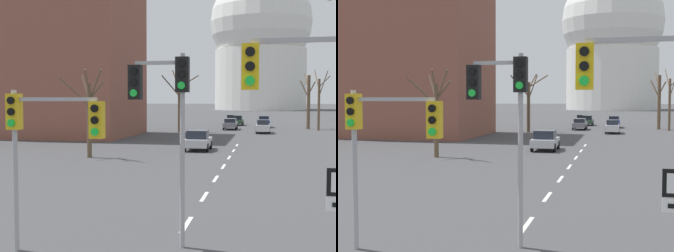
{
  "view_description": "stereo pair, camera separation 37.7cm",
  "coord_description": "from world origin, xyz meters",
  "views": [
    {
      "loc": [
        2.52,
        -6.55,
        4.12
      ],
      "look_at": [
        -0.07,
        5.75,
        3.39
      ],
      "focal_mm": 50.0,
      "sensor_mm": 36.0,
      "label": 1
    },
    {
      "loc": [
        2.89,
        -6.47,
        4.12
      ],
      "look_at": [
        -0.07,
        5.75,
        3.39
      ],
      "focal_mm": 50.0,
      "sensor_mm": 36.0,
      "label": 2
    }
  ],
  "objects": [
    {
      "name": "capitol_dome",
      "position": [
        0.0,
        178.39,
        26.53
      ],
      "size": [
        38.56,
        38.56,
        54.47
      ],
      "color": "silver",
      "rests_on": "ground_plane"
    },
    {
      "name": "lane_stripe_5",
      "position": [
        0.0,
        26.38,
        0.0
      ],
      "size": [
        0.16,
        2.0,
        0.01
      ],
      "primitive_type": "cube",
      "color": "silver",
      "rests_on": "ground_plane"
    },
    {
      "name": "lane_stripe_2",
      "position": [
        0.0,
        12.88,
        0.0
      ],
      "size": [
        0.16,
        2.0,
        0.01
      ],
      "primitive_type": "cube",
      "color": "silver",
      "rests_on": "ground_plane"
    },
    {
      "name": "bare_tree_left_near",
      "position": [
        -7.94,
        50.18,
        3.77
      ],
      "size": [
        4.27,
        3.02,
        7.76
      ],
      "color": "brown",
      "rests_on": "ground_plane"
    },
    {
      "name": "lane_stripe_6",
      "position": [
        0.0,
        30.88,
        0.0
      ],
      "size": [
        0.16,
        2.0,
        0.01
      ],
      "primitive_type": "cube",
      "color": "silver",
      "rests_on": "ground_plane"
    },
    {
      "name": "bare_tree_right_near",
      "position": [
        9.28,
        57.32,
        3.82
      ],
      "size": [
        1.68,
        3.89,
        8.1
      ],
      "color": "brown",
      "rests_on": "ground_plane"
    },
    {
      "name": "sedan_near_right",
      "position": [
        -1.88,
        67.34,
        0.8
      ],
      "size": [
        1.76,
        4.33,
        1.56
      ],
      "color": "#2D4C33",
      "rests_on": "ground_plane"
    },
    {
      "name": "bare_tree_right_far",
      "position": [
        8.14,
        60.02,
        3.99
      ],
      "size": [
        1.87,
        5.38,
        7.84
      ],
      "color": "brown",
      "rests_on": "ground_plane"
    },
    {
      "name": "sedan_mid_centre",
      "position": [
        -2.82,
        30.54,
        0.82
      ],
      "size": [
        1.95,
        3.87,
        1.63
      ],
      "color": "#B7B7BC",
      "rests_on": "ground_plane"
    },
    {
      "name": "lane_stripe_1",
      "position": [
        0.0,
        8.38,
        0.0
      ],
      "size": [
        0.16,
        2.0,
        0.01
      ],
      "primitive_type": "cube",
      "color": "silver",
      "rests_on": "ground_plane"
    },
    {
      "name": "traffic_signal_near_right",
      "position": [
        3.71,
        3.41,
        4.25
      ],
      "size": [
        2.67,
        0.34,
        5.57
      ],
      "color": "#9E9EA3",
      "rests_on": "ground_plane"
    },
    {
      "name": "sedan_distant_centre",
      "position": [
        2.21,
        62.6,
        0.84
      ],
      "size": [
        1.71,
        4.55,
        1.67
      ],
      "color": "navy",
      "rests_on": "ground_plane"
    },
    {
      "name": "traffic_signal_near_left",
      "position": [
        -3.23,
        4.82,
        3.31
      ],
      "size": [
        2.7,
        0.34,
        4.36
      ],
      "color": "#9E9EA3",
      "rests_on": "ground_plane"
    },
    {
      "name": "traffic_signal_centre_tall",
      "position": [
        -0.17,
        6.01,
        4.06
      ],
      "size": [
        1.69,
        0.34,
        5.36
      ],
      "color": "#9E9EA3",
      "rests_on": "ground_plane"
    },
    {
      "name": "lane_stripe_3",
      "position": [
        0.0,
        17.38,
        0.0
      ],
      "size": [
        0.16,
        2.0,
        0.01
      ],
      "primitive_type": "cube",
      "color": "silver",
      "rests_on": "ground_plane"
    },
    {
      "name": "lane_stripe_4",
      "position": [
        0.0,
        21.88,
        0.0
      ],
      "size": [
        0.16,
        2.0,
        0.01
      ],
      "primitive_type": "cube",
      "color": "silver",
      "rests_on": "ground_plane"
    },
    {
      "name": "sedan_far_left",
      "position": [
        -3.08,
        72.54,
        0.78
      ],
      "size": [
        1.9,
        4.5,
        1.51
      ],
      "color": "black",
      "rests_on": "ground_plane"
    },
    {
      "name": "bare_tree_left_far",
      "position": [
        -9.64,
        24.28,
        3.09
      ],
      "size": [
        3.25,
        2.29,
        6.16
      ],
      "color": "brown",
      "rests_on": "ground_plane"
    },
    {
      "name": "sedan_near_left",
      "position": [
        -2.2,
        56.78,
        0.79
      ],
      "size": [
        1.78,
        4.52,
        1.51
      ],
      "color": "slate",
      "rests_on": "ground_plane"
    },
    {
      "name": "sedan_far_right",
      "position": [
        2.16,
        51.01,
        0.82
      ],
      "size": [
        1.69,
        4.53,
        1.63
      ],
      "color": "silver",
      "rests_on": "ground_plane"
    },
    {
      "name": "lane_stripe_7",
      "position": [
        0.0,
        35.38,
        0.0
      ],
      "size": [
        0.16,
        2.0,
        0.01
      ],
      "primitive_type": "cube",
      "color": "silver",
      "rests_on": "ground_plane"
    },
    {
      "name": "apartment_block_left",
      "position": [
        -21.08,
        42.96,
        10.8
      ],
      "size": [
        18.0,
        14.0,
        21.6
      ],
      "primitive_type": "cube",
      "color": "brown",
      "rests_on": "ground_plane"
    }
  ]
}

